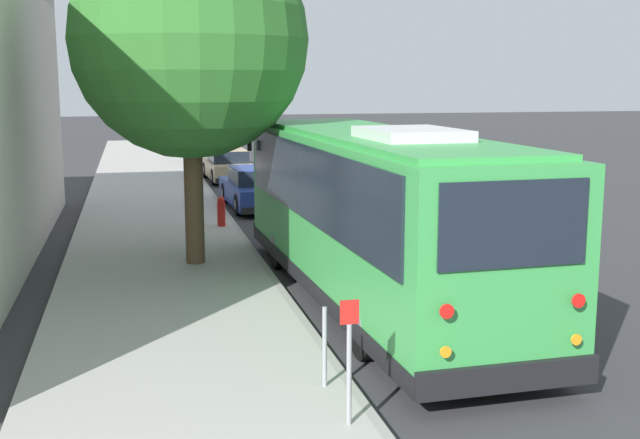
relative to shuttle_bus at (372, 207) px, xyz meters
The scene contains 13 objects.
ground_plane 1.79m from the shuttle_bus, 43.66° to the right, with size 160.00×160.00×0.00m, color #333335.
sidewalk_slab 4.09m from the shuttle_bus, 87.85° to the left, with size 80.00×4.17×0.15m, color #A3A099.
curb_strip 2.32m from the shuttle_bus, 84.89° to the left, with size 80.00×0.14×0.15m, color gray.
shuttle_bus is the anchor object (origin of this frame).
parked_sedan_blue 11.49m from the shuttle_bus, ahead, with size 4.45×1.90×1.32m.
parked_sedan_tan 18.74m from the shuttle_bus, ahead, with size 4.28×1.79×1.29m.
parked_sedan_navy 24.92m from the shuttle_bus, ahead, with size 4.60×2.07×1.29m.
parked_sedan_white 31.17m from the shuttle_bus, ahead, with size 4.48×1.99×1.26m.
parked_sedan_black 37.01m from the shuttle_bus, ahead, with size 4.28×1.82×1.27m.
street_tree 5.73m from the shuttle_bus, 40.59° to the left, with size 4.96×4.96×7.97m.
sign_post_near 5.84m from the shuttle_bus, 160.72° to the left, with size 0.06×0.22×1.48m.
sign_post_far 4.79m from the shuttle_bus, 155.84° to the left, with size 0.06×0.06×1.06m.
fire_hydrant 7.97m from the shuttle_bus, 14.32° to the left, with size 0.22×0.22×0.81m.
Camera 1 is at (-14.00, 4.35, 4.08)m, focal length 45.00 mm.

